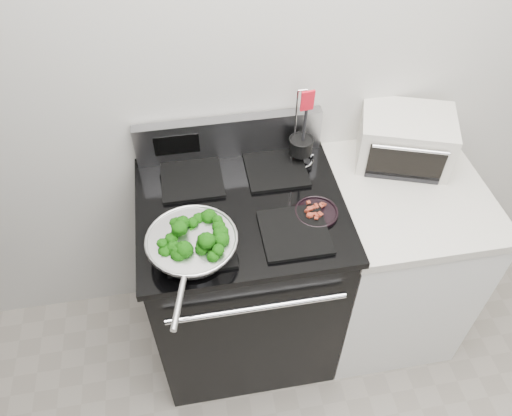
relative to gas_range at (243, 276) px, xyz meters
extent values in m
cube|color=beige|center=(0.30, 0.34, 0.86)|extent=(4.00, 0.02, 2.70)
cube|color=black|center=(0.00, 0.00, -0.03)|extent=(0.76, 0.66, 0.92)
cube|color=black|center=(0.00, 0.00, 0.45)|extent=(0.79, 0.69, 0.03)
cube|color=#99999E|center=(0.00, 0.30, 0.55)|extent=(0.76, 0.05, 0.18)
cube|color=black|center=(-0.17, -0.17, 0.47)|extent=(0.24, 0.24, 0.01)
cube|color=black|center=(0.17, -0.17, 0.47)|extent=(0.24, 0.24, 0.01)
cube|color=black|center=(-0.17, 0.17, 0.47)|extent=(0.24, 0.24, 0.01)
cube|color=black|center=(0.17, 0.17, 0.47)|extent=(0.24, 0.24, 0.01)
cube|color=white|center=(0.68, 0.00, -0.05)|extent=(0.60, 0.66, 0.88)
cube|color=beige|center=(0.68, 0.00, 0.41)|extent=(0.62, 0.68, 0.04)
torus|color=silver|center=(-0.20, -0.20, 0.54)|extent=(0.32, 0.32, 0.01)
cylinder|color=silver|center=(-0.25, -0.44, 0.53)|extent=(0.06, 0.19, 0.02)
cylinder|color=black|center=(0.27, -0.09, 0.47)|extent=(0.16, 0.16, 0.01)
cylinder|color=black|center=(0.28, 0.21, 0.54)|extent=(0.09, 0.09, 0.07)
cylinder|color=black|center=(0.28, 0.21, 0.62)|extent=(0.01, 0.01, 0.20)
cube|color=red|center=(0.28, 0.21, 0.77)|extent=(0.05, 0.02, 0.08)
cube|color=silver|center=(0.71, 0.19, 0.54)|extent=(0.44, 0.38, 0.21)
cube|color=black|center=(0.71, 0.04, 0.53)|extent=(0.28, 0.10, 0.15)
camera|label=1|loc=(-0.16, -1.29, 1.83)|focal=35.00mm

